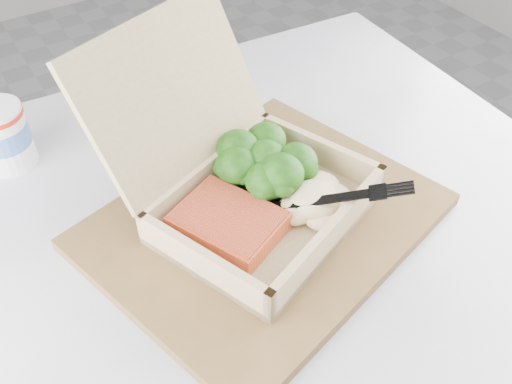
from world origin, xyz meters
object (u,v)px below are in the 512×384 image
cafe_table (273,324)px  serving_tray (264,221)px  takeout_container (235,170)px  paper_cup (2,135)px

cafe_table → serving_tray: (-0.01, 0.02, 0.20)m
cafe_table → takeout_container: takeout_container is taller
cafe_table → paper_cup: 0.45m
cafe_table → paper_cup: bearing=127.7°
takeout_container → serving_tray: bearing=-90.5°
serving_tray → paper_cup: size_ratio=4.36×
serving_tray → takeout_container: (-0.02, 0.04, 0.06)m
serving_tray → paper_cup: 0.37m
cafe_table → serving_tray: bearing=107.8°
takeout_container → paper_cup: size_ratio=3.82×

